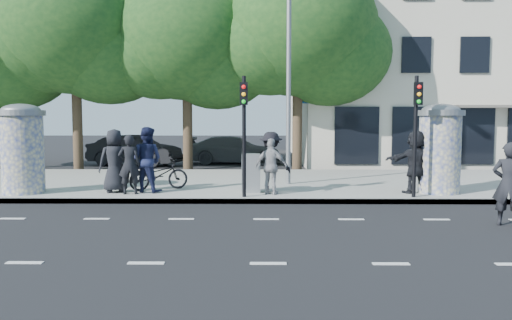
{
  "coord_description": "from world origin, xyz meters",
  "views": [
    {
      "loc": [
        -0.11,
        -10.17,
        2.36
      ],
      "look_at": [
        -0.26,
        3.5,
        1.23
      ],
      "focal_mm": 35.0,
      "sensor_mm": 36.0,
      "label": 1
    }
  ],
  "objects_px": {
    "ped_b": "(129,164)",
    "ped_e": "(271,166)",
    "ad_column_left": "(22,147)",
    "ad_column_right": "(440,146)",
    "bicycle": "(159,174)",
    "traffic_pole_near": "(244,123)",
    "car_mid": "(135,150)",
    "ped_d": "(271,162)",
    "ped_f": "(416,162)",
    "man_road": "(509,184)",
    "traffic_pole_far": "(416,123)",
    "ped_a": "(115,161)",
    "cabinet_left": "(251,173)",
    "street_lamp": "(289,45)",
    "car_right": "(235,150)",
    "cabinet_right": "(435,172)",
    "ped_c": "(147,160)"
  },
  "relations": [
    {
      "from": "man_road",
      "to": "ad_column_left",
      "type": "bearing_deg",
      "value": 10.96
    },
    {
      "from": "ped_e",
      "to": "ped_f",
      "type": "xyz_separation_m",
      "value": [
        4.29,
        0.31,
        0.12
      ]
    },
    {
      "from": "ped_a",
      "to": "ped_b",
      "type": "height_order",
      "value": "ped_a"
    },
    {
      "from": "ped_f",
      "to": "cabinet_left",
      "type": "relative_size",
      "value": 1.62
    },
    {
      "from": "traffic_pole_far",
      "to": "car_right",
      "type": "height_order",
      "value": "traffic_pole_far"
    },
    {
      "from": "bicycle",
      "to": "ped_a",
      "type": "bearing_deg",
      "value": 88.38
    },
    {
      "from": "ad_column_right",
      "to": "ped_e",
      "type": "height_order",
      "value": "ad_column_right"
    },
    {
      "from": "ped_b",
      "to": "ped_f",
      "type": "height_order",
      "value": "ped_f"
    },
    {
      "from": "ad_column_right",
      "to": "bicycle",
      "type": "xyz_separation_m",
      "value": [
        -8.51,
        0.52,
        -0.9
      ]
    },
    {
      "from": "ped_b",
      "to": "ped_e",
      "type": "height_order",
      "value": "ped_b"
    },
    {
      "from": "ad_column_left",
      "to": "ped_b",
      "type": "bearing_deg",
      "value": -3.15
    },
    {
      "from": "traffic_pole_near",
      "to": "ped_c",
      "type": "height_order",
      "value": "traffic_pole_near"
    },
    {
      "from": "cabinet_right",
      "to": "ad_column_right",
      "type": "bearing_deg",
      "value": -15.52
    },
    {
      "from": "ped_b",
      "to": "cabinet_left",
      "type": "distance_m",
      "value": 3.59
    },
    {
      "from": "ad_column_left",
      "to": "car_right",
      "type": "height_order",
      "value": "ad_column_left"
    },
    {
      "from": "ped_b",
      "to": "ped_e",
      "type": "bearing_deg",
      "value": 172.14
    },
    {
      "from": "street_lamp",
      "to": "car_right",
      "type": "bearing_deg",
      "value": 103.92
    },
    {
      "from": "traffic_pole_far",
      "to": "ped_f",
      "type": "distance_m",
      "value": 1.43
    },
    {
      "from": "ad_column_left",
      "to": "cabinet_right",
      "type": "xyz_separation_m",
      "value": [
        12.27,
        0.18,
        -0.78
      ]
    },
    {
      "from": "ad_column_left",
      "to": "ad_column_right",
      "type": "bearing_deg",
      "value": 0.92
    },
    {
      "from": "car_mid",
      "to": "ped_f",
      "type": "bearing_deg",
      "value": -120.07
    },
    {
      "from": "ad_column_right",
      "to": "street_lamp",
      "type": "xyz_separation_m",
      "value": [
        -4.4,
        1.93,
        3.26
      ]
    },
    {
      "from": "ped_d",
      "to": "cabinet_left",
      "type": "distance_m",
      "value": 0.69
    },
    {
      "from": "street_lamp",
      "to": "car_right",
      "type": "xyz_separation_m",
      "value": [
        -2.33,
        9.39,
        -4.08
      ]
    },
    {
      "from": "ad_column_left",
      "to": "ped_b",
      "type": "relative_size",
      "value": 1.51
    },
    {
      "from": "ped_c",
      "to": "ped_e",
      "type": "bearing_deg",
      "value": -169.35
    },
    {
      "from": "ped_a",
      "to": "ped_b",
      "type": "xyz_separation_m",
      "value": [
        0.53,
        -0.35,
        -0.08
      ]
    },
    {
      "from": "street_lamp",
      "to": "ped_c",
      "type": "xyz_separation_m",
      "value": [
        -4.36,
        -1.9,
        -3.66
      ]
    },
    {
      "from": "ped_a",
      "to": "ped_b",
      "type": "bearing_deg",
      "value": 122.23
    },
    {
      "from": "man_road",
      "to": "bicycle",
      "type": "relative_size",
      "value": 1.01
    },
    {
      "from": "ad_column_right",
      "to": "ped_d",
      "type": "height_order",
      "value": "ad_column_right"
    },
    {
      "from": "ad_column_right",
      "to": "traffic_pole_far",
      "type": "height_order",
      "value": "traffic_pole_far"
    },
    {
      "from": "ad_column_left",
      "to": "ad_column_right",
      "type": "distance_m",
      "value": 12.4
    },
    {
      "from": "traffic_pole_near",
      "to": "ped_a",
      "type": "height_order",
      "value": "traffic_pole_near"
    },
    {
      "from": "cabinet_left",
      "to": "cabinet_right",
      "type": "height_order",
      "value": "cabinet_right"
    },
    {
      "from": "ped_f",
      "to": "car_mid",
      "type": "distance_m",
      "value": 14.99
    },
    {
      "from": "traffic_pole_near",
      "to": "ped_e",
      "type": "distance_m",
      "value": 1.56
    },
    {
      "from": "ad_column_left",
      "to": "ped_e",
      "type": "xyz_separation_m",
      "value": [
        7.38,
        -0.2,
        -0.57
      ]
    },
    {
      "from": "ad_column_left",
      "to": "ped_a",
      "type": "height_order",
      "value": "ad_column_left"
    },
    {
      "from": "ped_a",
      "to": "man_road",
      "type": "distance_m",
      "value": 10.59
    },
    {
      "from": "ped_f",
      "to": "car_right",
      "type": "bearing_deg",
      "value": -72.43
    },
    {
      "from": "man_road",
      "to": "cabinet_left",
      "type": "xyz_separation_m",
      "value": [
        -5.76,
        3.96,
        -0.2
      ]
    },
    {
      "from": "ad_column_left",
      "to": "traffic_pole_far",
      "type": "bearing_deg",
      "value": -3.55
    },
    {
      "from": "traffic_pole_far",
      "to": "ped_f",
      "type": "relative_size",
      "value": 1.81
    },
    {
      "from": "traffic_pole_near",
      "to": "car_mid",
      "type": "distance_m",
      "value": 12.61
    },
    {
      "from": "ad_column_left",
      "to": "car_right",
      "type": "relative_size",
      "value": 0.54
    },
    {
      "from": "man_road",
      "to": "car_mid",
      "type": "height_order",
      "value": "man_road"
    },
    {
      "from": "traffic_pole_near",
      "to": "cabinet_left",
      "type": "height_order",
      "value": "traffic_pole_near"
    },
    {
      "from": "street_lamp",
      "to": "ped_f",
      "type": "height_order",
      "value": "street_lamp"
    },
    {
      "from": "ped_b",
      "to": "traffic_pole_far",
      "type": "bearing_deg",
      "value": 168.68
    }
  ]
}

